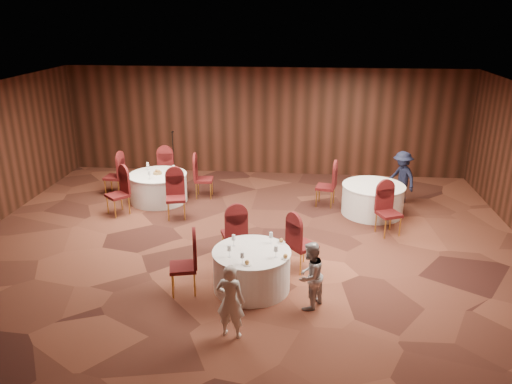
# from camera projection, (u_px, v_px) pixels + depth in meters

# --- Properties ---
(ground) EXTENTS (12.00, 12.00, 0.00)m
(ground) POSITION_uv_depth(u_px,v_px,m) (246.00, 242.00, 10.82)
(ground) COLOR black
(ground) RESTS_ON ground
(room_shell) EXTENTS (12.00, 12.00, 12.00)m
(room_shell) POSITION_uv_depth(u_px,v_px,m) (245.00, 155.00, 10.15)
(room_shell) COLOR silver
(room_shell) RESTS_ON ground
(table_main) EXTENTS (1.40, 1.40, 0.74)m
(table_main) POSITION_uv_depth(u_px,v_px,m) (252.00, 270.00, 8.92)
(table_main) COLOR silver
(table_main) RESTS_ON ground
(table_left) EXTENTS (1.51, 1.51, 0.74)m
(table_left) POSITION_uv_depth(u_px,v_px,m) (159.00, 187.00, 13.07)
(table_left) COLOR silver
(table_left) RESTS_ON ground
(table_right) EXTENTS (1.52, 1.52, 0.74)m
(table_right) POSITION_uv_depth(u_px,v_px,m) (373.00, 199.00, 12.25)
(table_right) COLOR silver
(table_right) RESTS_ON ground
(chairs_main) EXTENTS (2.77, 2.11, 1.00)m
(chairs_main) POSITION_uv_depth(u_px,v_px,m) (241.00, 248.00, 9.46)
(chairs_main) COLOR #400C10
(chairs_main) RESTS_ON ground
(chairs_left) EXTENTS (3.03, 2.97, 1.00)m
(chairs_left) POSITION_uv_depth(u_px,v_px,m) (156.00, 183.00, 13.03)
(chairs_left) COLOR #400C10
(chairs_left) RESTS_ON ground
(chairs_right) EXTENTS (1.99, 2.32, 1.00)m
(chairs_right) POSITION_uv_depth(u_px,v_px,m) (355.00, 199.00, 11.90)
(chairs_right) COLOR #400C10
(chairs_right) RESTS_ON ground
(tabletop_main) EXTENTS (1.08, 1.05, 0.22)m
(tabletop_main) POSITION_uv_depth(u_px,v_px,m) (260.00, 248.00, 8.67)
(tabletop_main) COLOR silver
(tabletop_main) RESTS_ON table_main
(tabletop_left) EXTENTS (0.83, 0.80, 0.22)m
(tabletop_left) POSITION_uv_depth(u_px,v_px,m) (157.00, 171.00, 12.92)
(tabletop_left) COLOR silver
(tabletop_left) RESTS_ON table_left
(tabletop_right) EXTENTS (0.08, 0.08, 0.22)m
(tabletop_right) POSITION_uv_depth(u_px,v_px,m) (386.00, 183.00, 11.79)
(tabletop_right) COLOR silver
(tabletop_right) RESTS_ON table_right
(mic_stand) EXTENTS (0.24, 0.24, 1.54)m
(mic_stand) POSITION_uv_depth(u_px,v_px,m) (174.00, 169.00, 14.40)
(mic_stand) COLOR black
(mic_stand) RESTS_ON ground
(woman_a) EXTENTS (0.49, 0.36, 1.22)m
(woman_a) POSITION_uv_depth(u_px,v_px,m) (230.00, 301.00, 7.52)
(woman_a) COLOR silver
(woman_a) RESTS_ON ground
(woman_b) EXTENTS (0.68, 0.73, 1.19)m
(woman_b) POSITION_uv_depth(u_px,v_px,m) (310.00, 276.00, 8.28)
(woman_b) COLOR #AEAFB3
(woman_b) RESTS_ON ground
(man_c) EXTENTS (0.90, 1.02, 1.37)m
(man_c) POSITION_uv_depth(u_px,v_px,m) (402.00, 177.00, 12.87)
(man_c) COLOR black
(man_c) RESTS_ON ground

